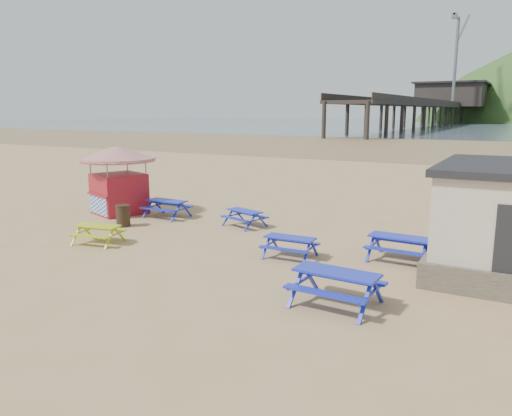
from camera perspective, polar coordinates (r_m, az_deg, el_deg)
The scene contains 13 objects.
ground at distance 17.88m, azimuth -2.98°, elevation -3.89°, with size 400.00×400.00×0.00m, color tan.
wet_sand at distance 70.42m, azimuth 21.44°, elevation 6.56°, with size 400.00×400.00×0.00m, color olive.
sea at distance 184.95m, azimuth 26.28°, elevation 8.52°, with size 400.00×400.00×0.00m, color #4C606D.
picnic_table_blue_a at distance 22.22m, azimuth -10.14°, elevation -0.08°, with size 1.83×1.49×0.76m.
picnic_table_blue_b at distance 20.17m, azimuth -1.31°, elevation -1.18°, with size 1.88×1.69×0.66m.
picnic_table_blue_c at distance 16.22m, azimuth 16.06°, elevation -4.46°, with size 1.92×1.57×0.78m.
picnic_table_blue_d at distance 15.97m, azimuth 3.90°, elevation -4.48°, with size 1.64×1.33×0.67m.
picnic_table_blue_e at distance 12.26m, azimuth 9.14°, elevation -9.04°, with size 2.12×1.75×0.85m.
picnic_table_blue_f at distance 14.76m, azimuth 23.92°, elevation -6.37°, with size 2.39×2.11×0.86m.
picnic_table_yellow at distance 18.45m, azimuth -17.62°, elevation -2.88°, with size 1.78×1.54×0.66m.
ice_cream_kiosk at distance 23.34m, azimuth -15.50°, elevation 4.10°, with size 4.44×4.44×3.08m.
litter_bin at distance 20.86m, azimuth -14.95°, elevation -0.83°, with size 0.60×0.60×0.88m.
pier at distance 194.80m, azimuth 21.18°, elevation 10.59°, with size 24.00×220.00×39.29m.
Camera 1 is at (9.13, -14.67, 4.61)m, focal length 35.00 mm.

